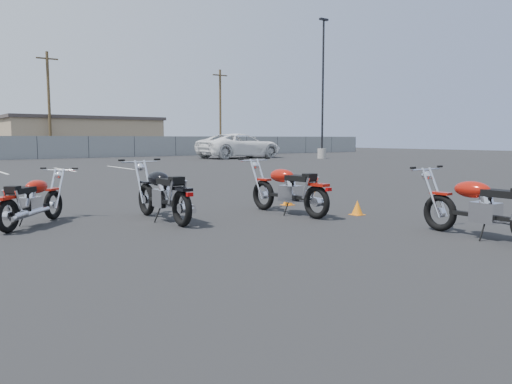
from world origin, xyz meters
TOP-DOWN VIEW (x-y plane):
  - ground at (0.00, 0.00)m, footprint 120.00×120.00m
  - motorcycle_front_red at (-3.11, 3.15)m, footprint 1.76×1.79m
  - motorcycle_second_black at (-0.86, 2.25)m, footprint 0.94×2.43m
  - motorcycle_third_red at (1.69, 1.45)m, footprint 0.94×2.42m
  - motorcycle_rear_red at (2.57, -2.43)m, footprint 0.90×2.32m
  - training_cone_near at (2.61, 2.60)m, footprint 0.27×0.27m
  - training_cone_far at (2.82, 0.51)m, footprint 0.26×0.26m
  - light_pole_east at (22.81, 22.69)m, footprint 0.80×0.70m
  - tan_building_east at (10.00, 44.00)m, footprint 14.40×9.40m
  - utility_pole_c at (6.00, 39.00)m, footprint 1.80×0.24m
  - utility_pole_d at (24.00, 40.00)m, footprint 1.80×0.24m
  - white_van at (17.96, 27.34)m, footprint 3.69×8.47m

SIDE VIEW (x-z plane):
  - ground at x=0.00m, z-range 0.00..0.00m
  - training_cone_far at x=2.82m, z-range 0.00..0.31m
  - training_cone_near at x=2.61m, z-range 0.00..0.32m
  - motorcycle_front_red at x=-3.11m, z-range -0.05..0.99m
  - motorcycle_rear_red at x=2.57m, z-range -0.05..1.08m
  - motorcycle_third_red at x=1.69m, z-range -0.05..1.13m
  - motorcycle_second_black at x=-0.86m, z-range -0.05..1.14m
  - white_van at x=17.96m, z-range 0.00..3.17m
  - tan_building_east at x=10.00m, z-range 0.01..3.71m
  - light_pole_east at x=22.81m, z-range -2.57..8.38m
  - utility_pole_c at x=6.00m, z-range 0.19..9.19m
  - utility_pole_d at x=24.00m, z-range 0.19..9.19m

